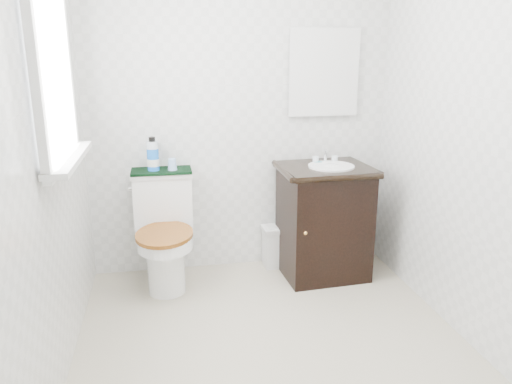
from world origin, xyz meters
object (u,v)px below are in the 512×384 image
object	(u,v)px
cup	(172,164)
toilet	(165,237)
trash_bin	(277,246)
vanity	(324,219)
mouthwash_bottle	(153,155)

from	to	relation	value
cup	toilet	bearing A→B (deg)	-129.21
trash_bin	vanity	bearing A→B (deg)	-33.14
trash_bin	cup	distance (m)	1.02
trash_bin	cup	world-z (taller)	cup
toilet	trash_bin	bearing A→B (deg)	8.90
vanity	mouthwash_bottle	xyz separation A→B (m)	(-1.19, 0.18, 0.48)
mouthwash_bottle	trash_bin	bearing A→B (deg)	1.23
mouthwash_bottle	vanity	bearing A→B (deg)	-8.46
vanity	cup	world-z (taller)	vanity
trash_bin	cup	bearing A→B (deg)	-177.24
toilet	vanity	bearing A→B (deg)	-3.26
toilet	mouthwash_bottle	size ratio (longest dim) A/B	3.36
vanity	trash_bin	size ratio (longest dim) A/B	2.89
toilet	cup	distance (m)	0.51
mouthwash_bottle	cup	world-z (taller)	mouthwash_bottle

